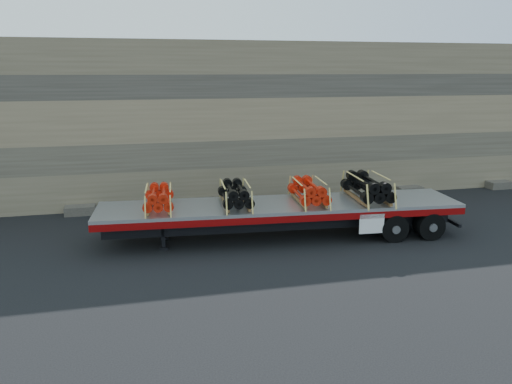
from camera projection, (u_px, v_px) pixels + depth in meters
ground at (301, 235)px, 17.92m from camera, size 120.00×120.00×0.00m
rock_wall at (259, 120)px, 23.22m from camera, size 44.00×3.00×7.00m
trailer at (280, 220)px, 17.57m from camera, size 12.74×3.35×1.26m
bundle_front at (159, 198)px, 16.69m from camera, size 1.10×1.99×0.68m
bundle_midfront at (235, 195)px, 17.09m from camera, size 1.17×2.12×0.73m
bundle_midrear at (309, 192)px, 17.49m from camera, size 1.19×2.16×0.74m
bundle_rear at (367, 188)px, 17.81m from camera, size 1.36×2.45×0.84m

